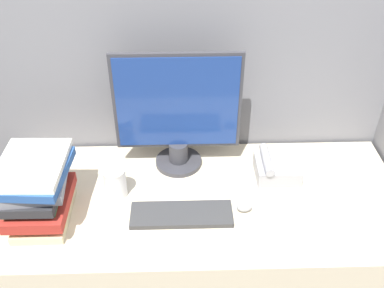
{
  "coord_description": "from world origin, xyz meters",
  "views": [
    {
      "loc": [
        -0.09,
        -0.95,
        1.98
      ],
      "look_at": [
        -0.05,
        0.39,
        0.98
      ],
      "focal_mm": 42.0,
      "sensor_mm": 36.0,
      "label": 1
    }
  ],
  "objects": [
    {
      "name": "keyboard",
      "position": [
        -0.1,
        0.25,
        0.75
      ],
      "size": [
        0.39,
        0.13,
        0.02
      ],
      "color": "#333333",
      "rests_on": "desk"
    },
    {
      "name": "cubicle_panel_rear",
      "position": [
        0.0,
        0.74,
        0.84
      ],
      "size": [
        1.99,
        0.04,
        1.68
      ],
      "color": "slate",
      "rests_on": "ground_plane"
    },
    {
      "name": "book_stack",
      "position": [
        -0.62,
        0.27,
        0.87
      ],
      "size": [
        0.27,
        0.31,
        0.25
      ],
      "color": "#C6B78C",
      "rests_on": "desk"
    },
    {
      "name": "monitor",
      "position": [
        -0.11,
        0.58,
        0.98
      ],
      "size": [
        0.51,
        0.2,
        0.52
      ],
      "color": "#333338",
      "rests_on": "desk"
    },
    {
      "name": "paper_pile",
      "position": [
        0.6,
        0.17,
        0.74
      ],
      "size": [
        0.21,
        0.25,
        0.01
      ],
      "color": "white",
      "rests_on": "desk"
    },
    {
      "name": "coffee_cup",
      "position": [
        -0.36,
        0.38,
        0.8
      ],
      "size": [
        0.09,
        0.09,
        0.13
      ],
      "color": "white",
      "rests_on": "desk"
    },
    {
      "name": "desk_telephone",
      "position": [
        0.3,
        0.48,
        0.78
      ],
      "size": [
        0.18,
        0.18,
        0.1
      ],
      "color": "#99999E",
      "rests_on": "desk"
    },
    {
      "name": "mouse",
      "position": [
        0.14,
        0.28,
        0.75
      ],
      "size": [
        0.06,
        0.04,
        0.03
      ],
      "color": "gray",
      "rests_on": "desk"
    },
    {
      "name": "desk",
      "position": [
        0.0,
        0.35,
        0.37
      ],
      "size": [
        1.59,
        0.71,
        0.74
      ],
      "color": "beige",
      "rests_on": "ground_plane"
    }
  ]
}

